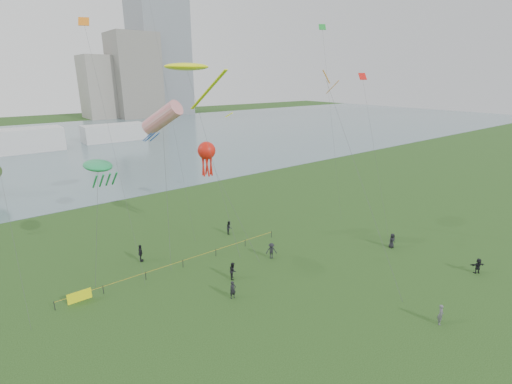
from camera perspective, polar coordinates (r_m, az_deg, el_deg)
ground_plane at (r=33.53m, az=11.09°, el=-17.34°), size 400.00×400.00×0.00m
lake at (r=120.90m, az=-27.47°, el=6.46°), size 400.00×120.00×0.08m
building_mid at (r=191.73m, az=-18.19°, el=16.61°), size 20.00×20.00×38.00m
building_low at (r=193.08m, az=-22.69°, el=14.66°), size 16.00×18.00×28.00m
pavilion_left at (r=113.98m, az=-33.07°, el=6.58°), size 22.00×8.00×6.00m
pavilion_right at (r=121.90m, az=-20.97°, el=8.53°), size 18.00×7.00×5.00m
fence at (r=37.73m, az=-19.67°, el=-12.86°), size 24.07×0.07×1.05m
kite_flyer at (r=34.25m, az=26.53°, el=-16.49°), size 0.75×0.69×1.72m
spectator_a at (r=36.88m, az=-3.57°, el=-11.97°), size 0.99×1.05×1.71m
spectator_b at (r=40.53m, az=2.39°, el=-9.03°), size 1.33×1.20×1.79m
spectator_c at (r=41.72m, az=-17.34°, el=-8.98°), size 0.90×1.20×1.90m
spectator_d at (r=45.71m, az=20.19°, el=-7.03°), size 0.91×0.66×1.71m
spectator_e at (r=43.80m, az=30.97°, el=-9.72°), size 1.52×1.17×1.60m
spectator_f at (r=34.00m, az=-3.58°, el=-14.80°), size 0.64×0.45×1.66m
spectator_g at (r=46.63m, az=-4.13°, el=-5.45°), size 1.03×1.04×1.70m
kite_stingray at (r=42.79m, az=-10.52°, el=18.34°), size 5.14×10.08×20.31m
kite_windsock at (r=39.09m, az=-14.24°, el=10.97°), size 4.17×6.17×16.76m
kite_creature at (r=35.70m, az=-23.16°, el=3.72°), size 2.92×4.57×11.78m
kite_octopus at (r=42.12m, az=-7.61°, el=6.21°), size 2.29×9.03×11.97m
kite_delta at (r=39.20m, az=11.32°, el=15.54°), size 3.03×13.06×19.54m
small_kites at (r=39.86m, az=-13.43°, el=21.95°), size 43.50×17.33×15.72m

